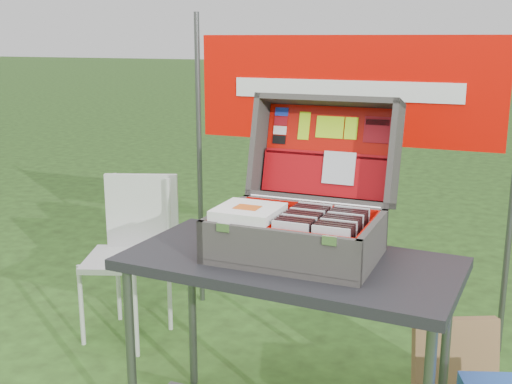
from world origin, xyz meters
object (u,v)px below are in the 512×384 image
at_px(chair, 125,261).
at_px(cardboard_box, 455,362).
at_px(suitcase, 302,181).
at_px(table, 289,353).

bearing_deg(chair, cardboard_box, -20.29).
xyz_separation_m(suitcase, chair, (-1.11, 0.44, -0.62)).
distance_m(table, cardboard_box, 0.81).
distance_m(table, chair, 1.22).
distance_m(suitcase, cardboard_box, 1.12).
height_order(table, suitcase, suitcase).
bearing_deg(cardboard_box, suitcase, -166.92).
distance_m(chair, cardboard_box, 1.69).
bearing_deg(chair, table, -46.31).
bearing_deg(table, chair, 157.22).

